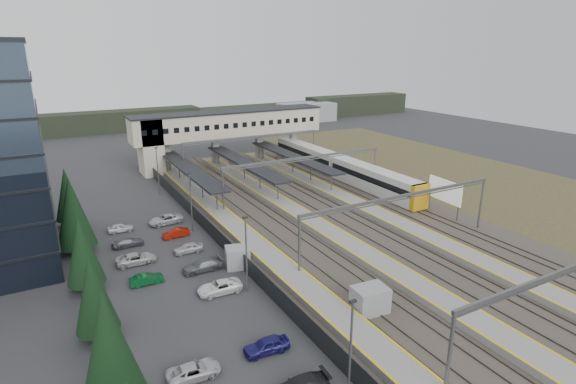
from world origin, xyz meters
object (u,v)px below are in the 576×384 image
relay_cabin_near (370,300)px  footbridge (217,128)px  relay_cabin_far (238,257)px  billboard (445,192)px  train (338,167)px

relay_cabin_near → footbridge: bearing=82.9°
relay_cabin_far → footbridge: bearing=72.0°
relay_cabin_far → footbridge: size_ratio=0.08×
relay_cabin_far → billboard: (32.41, 0.46, 2.53)m
train → billboard: 24.16m
footbridge → billboard: bearing=-67.8°
relay_cabin_far → footbridge: 47.28m
footbridge → relay_cabin_far: bearing=-108.0°
relay_cabin_near → footbridge: (7.38, 58.92, 6.62)m
train → billboard: (1.67, -24.06, 1.49)m
relay_cabin_near → footbridge: 59.74m
train → relay_cabin_far: bearing=-141.4°
relay_cabin_near → relay_cabin_far: (-7.06, 14.40, -0.12)m
relay_cabin_near → train: bearing=58.7°
train → billboard: size_ratio=6.78×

